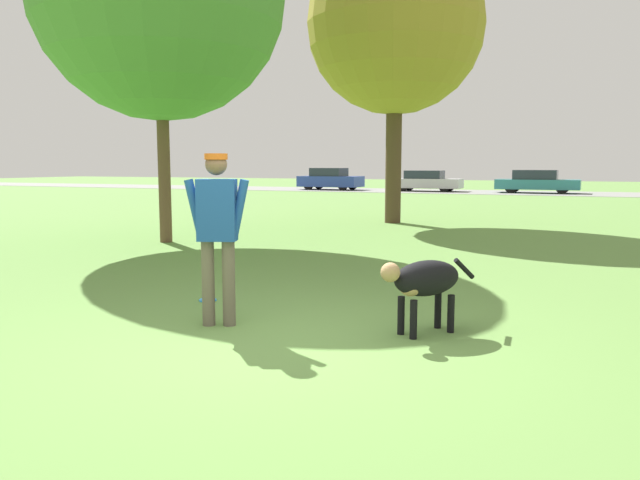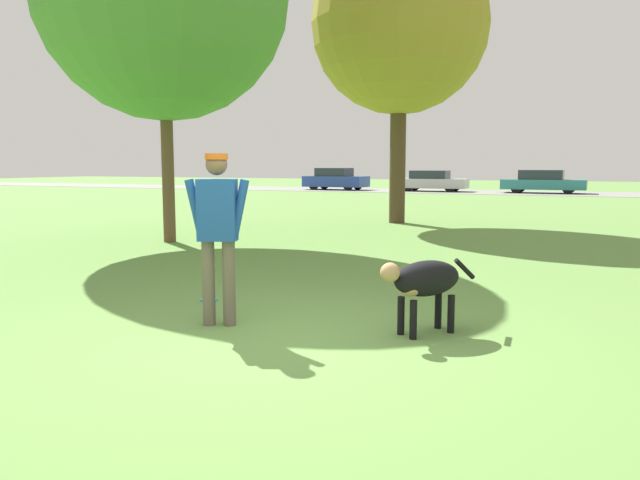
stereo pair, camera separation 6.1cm
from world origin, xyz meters
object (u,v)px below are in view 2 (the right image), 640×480
at_px(frisbee, 209,300).
at_px(parked_car_silver, 431,181).
at_px(tree_mid_center, 400,25).
at_px(dog, 424,281).
at_px(parked_car_blue, 335,179).
at_px(parked_car_teal, 543,182).
at_px(person, 218,225).

height_order(frisbee, parked_car_silver, parked_car_silver).
bearing_deg(tree_mid_center, parked_car_silver, 100.75).
distance_m(dog, parked_car_silver, 32.41).
relative_size(parked_car_blue, parked_car_teal, 0.89).
bearing_deg(parked_car_teal, parked_car_silver, -177.52).
distance_m(dog, frisbee, 2.83).
height_order(person, parked_car_silver, person).
height_order(person, parked_car_blue, person).
relative_size(frisbee, tree_mid_center, 0.03).
xyz_separation_m(person, frisbee, (-0.75, 0.94, -1.03)).
xyz_separation_m(parked_car_blue, parked_car_teal, (12.54, 0.31, -0.03)).
bearing_deg(dog, frisbee, -62.33).
relative_size(tree_mid_center, parked_car_teal, 1.71).
bearing_deg(frisbee, tree_mid_center, 94.23).
distance_m(dog, parked_car_teal, 31.68).
bearing_deg(parked_car_teal, person, -90.25).
relative_size(dog, frisbee, 4.62).
xyz_separation_m(parked_car_blue, parked_car_silver, (6.17, 0.20, -0.06)).
relative_size(person, parked_car_blue, 0.43).
xyz_separation_m(dog, parked_car_blue, (-13.59, 31.35, 0.15)).
bearing_deg(dog, parked_car_silver, -129.90).
relative_size(person, tree_mid_center, 0.22).
bearing_deg(dog, person, -39.37).
relative_size(dog, parked_car_blue, 0.24).
bearing_deg(tree_mid_center, parked_car_teal, 83.12).
relative_size(person, dog, 1.78).
bearing_deg(parked_car_blue, dog, -63.77).
xyz_separation_m(person, parked_car_teal, (0.95, 32.15, -0.39)).
distance_m(person, frisbee, 1.58).
bearing_deg(parked_car_silver, frisbee, -81.10).
xyz_separation_m(tree_mid_center, parked_car_blue, (-10.06, 20.26, -4.71)).
height_order(parked_car_silver, parked_car_teal, parked_car_teal).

